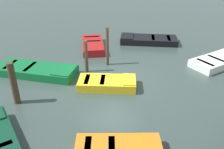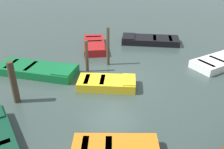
{
  "view_description": "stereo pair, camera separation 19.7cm",
  "coord_description": "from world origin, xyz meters",
  "views": [
    {
      "loc": [
        6.36,
        8.09,
        5.66
      ],
      "look_at": [
        0.0,
        0.0,
        0.35
      ],
      "focal_mm": 38.99,
      "sensor_mm": 36.0,
      "label": 1
    },
    {
      "loc": [
        6.21,
        8.21,
        5.66
      ],
      "look_at": [
        0.0,
        0.0,
        0.35
      ],
      "focal_mm": 38.99,
      "sensor_mm": 36.0,
      "label": 2
    }
  ],
  "objects": [
    {
      "name": "ground_plane",
      "position": [
        0.0,
        0.0,
        0.0
      ],
      "size": [
        80.0,
        80.0,
        0.0
      ],
      "primitive_type": "plane",
      "color": "#33423D"
    },
    {
      "name": "rowboat_red",
      "position": [
        -1.74,
        -4.19,
        0.22
      ],
      "size": [
        2.75,
        3.39,
        0.46
      ],
      "rotation": [
        0.0,
        0.0,
        1.03
      ],
      "color": "maroon",
      "rests_on": "ground_plane"
    },
    {
      "name": "rowboat_yellow",
      "position": [
        0.53,
        0.34,
        0.22
      ],
      "size": [
        2.76,
        2.63,
        0.46
      ],
      "rotation": [
        0.0,
        0.0,
        2.43
      ],
      "color": "gold",
      "rests_on": "ground_plane"
    },
    {
      "name": "rowboat_black",
      "position": [
        -5.26,
        -2.73,
        0.22
      ],
      "size": [
        3.73,
        3.69,
        0.46
      ],
      "rotation": [
        0.0,
        0.0,
        5.51
      ],
      "color": "black",
      "rests_on": "ground_plane"
    },
    {
      "name": "rowboat_white",
      "position": [
        -5.86,
        2.11,
        0.22
      ],
      "size": [
        3.5,
        1.75,
        0.46
      ],
      "rotation": [
        0.0,
        0.0,
        3.04
      ],
      "color": "silver",
      "rests_on": "ground_plane"
    },
    {
      "name": "rowboat_green",
      "position": [
        2.56,
        -2.93,
        0.22
      ],
      "size": [
        3.69,
        4.12,
        0.46
      ],
      "rotation": [
        0.0,
        0.0,
        2.24
      ],
      "color": "#0F602D",
      "rests_on": "ground_plane"
    },
    {
      "name": "mooring_piling_mid_left",
      "position": [
        4.23,
        -0.96,
        0.91
      ],
      "size": [
        0.27,
        0.27,
        1.81
      ],
      "primitive_type": "cylinder",
      "color": "#423323",
      "rests_on": "ground_plane"
    },
    {
      "name": "mooring_piling_center",
      "position": [
        -0.97,
        -1.64,
        1.05
      ],
      "size": [
        0.16,
        0.16,
        2.1
      ],
      "primitive_type": "cylinder",
      "color": "#423323",
      "rests_on": "ground_plane"
    },
    {
      "name": "mooring_piling_far_right",
      "position": [
        0.39,
        -1.6,
        0.84
      ],
      "size": [
        0.17,
        0.17,
        1.67
      ],
      "primitive_type": "cylinder",
      "color": "#423323",
      "rests_on": "ground_plane"
    }
  ]
}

